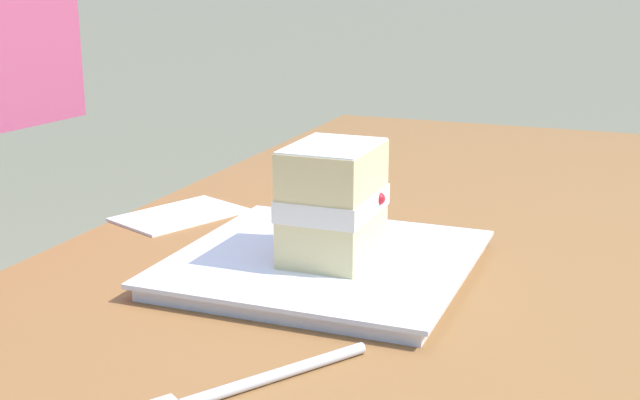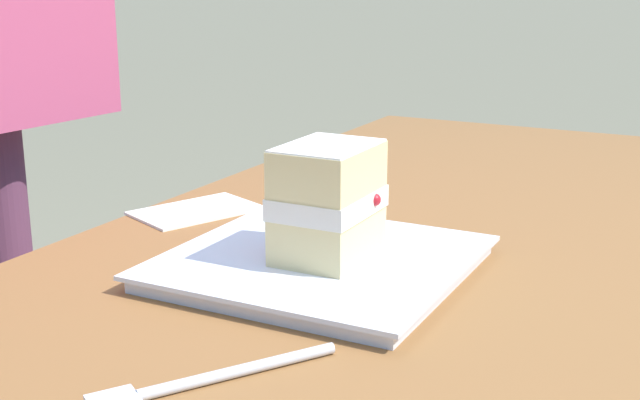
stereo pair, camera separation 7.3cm
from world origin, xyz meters
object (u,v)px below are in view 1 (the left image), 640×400
at_px(dessert_plate, 320,263).
at_px(dessert_fork, 235,385).
at_px(patio_table, 619,376).
at_px(paper_napkin, 177,215).
at_px(cake_slice, 329,201).

bearing_deg(dessert_plate, dessert_fork, 7.62).
relative_size(patio_table, dessert_plate, 5.66).
height_order(dessert_plate, dessert_fork, dessert_plate).
xyz_separation_m(dessert_fork, paper_napkin, (-0.33, -0.24, -0.00)).
distance_m(patio_table, cake_slice, 0.30).
distance_m(cake_slice, paper_napkin, 0.25).
bearing_deg(patio_table, cake_slice, -71.23).
relative_size(patio_table, cake_slice, 14.26).
bearing_deg(paper_napkin, dessert_plate, 62.76).
xyz_separation_m(dessert_plate, dessert_fork, (0.22, 0.03, -0.00)).
height_order(patio_table, cake_slice, cake_slice).
bearing_deg(cake_slice, paper_napkin, -116.64).
relative_size(patio_table, paper_napkin, 9.25).
bearing_deg(patio_table, paper_napkin, -93.13).
distance_m(dessert_plate, paper_napkin, 0.24).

